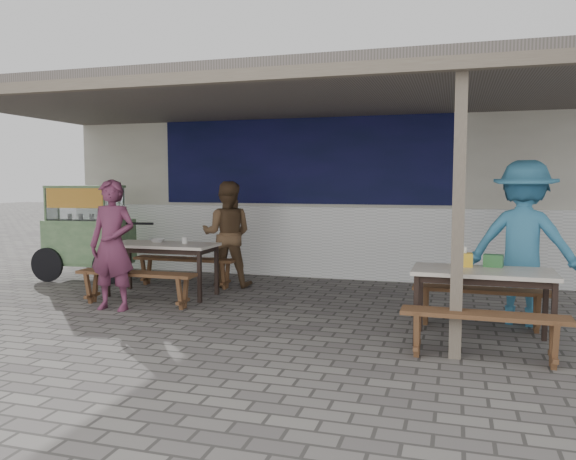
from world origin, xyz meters
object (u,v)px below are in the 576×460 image
(bench_right_wall, at_px, (480,298))
(patron_wall_side, at_px, (227,234))
(bench_left_wall, at_px, (185,265))
(donation_box, at_px, (493,261))
(patron_right_table, at_px, (523,243))
(tissue_box, at_px, (465,260))
(patron_street_side, at_px, (112,245))
(bench_left_street, at_px, (136,280))
(condiment_jar, at_px, (185,240))
(condiment_bowl, at_px, (158,240))
(table_left, at_px, (162,249))
(vendor_cart, at_px, (88,229))
(bench_right_street, at_px, (484,325))
(table_right, at_px, (483,278))

(bench_right_wall, bearing_deg, patron_wall_side, 158.35)
(bench_left_wall, distance_m, donation_box, 4.71)
(patron_right_table, xyz_separation_m, donation_box, (-0.36, -0.72, -0.12))
(bench_right_wall, bearing_deg, bench_left_wall, 164.07)
(patron_wall_side, xyz_separation_m, tissue_box, (3.49, -1.96, 0.01))
(patron_street_side, distance_m, patron_wall_side, 2.05)
(bench_left_street, height_order, patron_right_table, patron_right_table)
(bench_right_wall, xyz_separation_m, condiment_jar, (-3.97, 0.68, 0.46))
(bench_left_street, relative_size, condiment_bowl, 7.89)
(bench_left_wall, xyz_separation_m, condiment_jar, (0.32, -0.61, 0.45))
(table_left, bearing_deg, vendor_cart, 154.85)
(bench_right_street, relative_size, patron_street_side, 0.89)
(bench_left_street, xyz_separation_m, vendor_cart, (-1.86, 1.56, 0.50))
(table_right, height_order, donation_box, donation_box)
(bench_left_street, relative_size, condiment_jar, 17.99)
(bench_left_wall, bearing_deg, table_right, -24.42)
(tissue_box, bearing_deg, patron_wall_side, 150.69)
(vendor_cart, distance_m, tissue_box, 6.24)
(table_left, relative_size, patron_street_side, 0.94)
(patron_right_table, bearing_deg, bench_left_street, 19.13)
(bench_right_street, relative_size, vendor_cart, 0.76)
(bench_right_street, xyz_separation_m, patron_wall_side, (-3.65, 2.75, 0.48))
(bench_right_wall, distance_m, patron_right_table, 0.83)
(bench_right_wall, height_order, patron_street_side, patron_street_side)
(patron_wall_side, xyz_separation_m, condiment_bowl, (-0.75, -0.81, -0.04))
(bench_right_street, distance_m, condiment_jar, 4.41)
(table_right, bearing_deg, condiment_jar, 162.75)
(vendor_cart, bearing_deg, patron_wall_side, -3.29)
(bench_left_street, relative_size, patron_wall_side, 1.01)
(bench_left_wall, bearing_deg, bench_left_street, -90.00)
(patron_street_side, height_order, condiment_jar, patron_street_side)
(bench_right_wall, distance_m, patron_street_side, 4.48)
(patron_wall_side, bearing_deg, bench_left_street, 57.85)
(table_right, bearing_deg, tissue_box, 134.71)
(bench_left_wall, xyz_separation_m, bench_right_wall, (4.28, -1.29, -0.01))
(bench_right_wall, relative_size, patron_street_side, 0.89)
(table_left, xyz_separation_m, vendor_cart, (-1.85, 0.86, 0.17))
(vendor_cart, relative_size, condiment_bowl, 9.25)
(table_left, xyz_separation_m, condiment_jar, (0.31, 0.09, 0.12))
(table_left, distance_m, vendor_cart, 2.05)
(table_right, height_order, bench_right_street, table_right)
(patron_right_table, bearing_deg, table_left, 10.63)
(condiment_jar, bearing_deg, table_left, -163.50)
(condiment_jar, xyz_separation_m, condiment_bowl, (-0.45, 0.04, -0.02))
(table_right, relative_size, patron_wall_side, 0.85)
(patron_right_table, bearing_deg, vendor_cart, 4.10)
(condiment_bowl, bearing_deg, bench_left_street, -80.19)
(bench_left_street, distance_m, bench_right_street, 4.40)
(patron_wall_side, height_order, patron_right_table, patron_right_table)
(bench_left_street, xyz_separation_m, bench_right_wall, (4.27, 0.12, -0.01))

